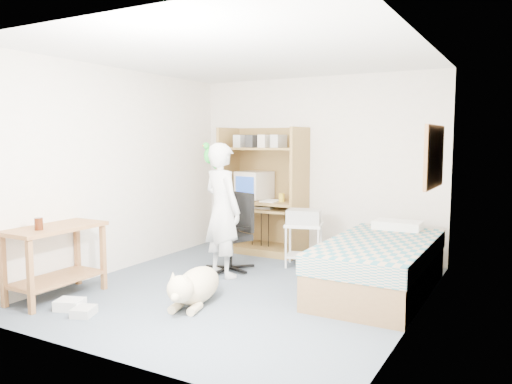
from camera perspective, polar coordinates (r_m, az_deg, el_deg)
floor at (r=5.55m, az=-1.23°, el=-11.05°), size 4.00×4.00×0.00m
wall_back at (r=7.11m, az=6.93°, el=2.92°), size 3.60×0.02×2.50m
wall_right at (r=4.68m, az=18.14°, el=1.08°), size 0.02×4.00×2.50m
wall_left at (r=6.42m, az=-15.27°, el=2.42°), size 0.02×4.00×2.50m
ceiling at (r=5.38m, az=-1.29°, el=15.34°), size 3.60×4.00×0.02m
computer_hutch at (r=7.21m, az=0.94°, el=-0.42°), size 1.20×0.63×1.80m
bed at (r=5.54m, az=13.92°, el=-8.17°), size 1.02×2.02×0.66m
side_desk at (r=5.53m, az=-21.93°, el=-6.26°), size 0.50×1.00×0.75m
corkboard at (r=5.55m, az=19.72°, el=3.83°), size 0.04×0.94×0.66m
office_chair at (r=6.27m, az=-2.58°, el=-5.84°), size 0.55×0.56×0.96m
person at (r=5.92m, az=-3.87°, el=-2.08°), size 0.68×0.57×1.59m
parrot at (r=5.99m, az=-5.46°, el=4.33°), size 0.12×0.20×0.32m
dog at (r=5.07m, az=-6.95°, el=-10.58°), size 0.53×1.11×0.42m
printer_cart at (r=6.46m, az=5.47°, el=-5.25°), size 0.55×0.48×0.56m
printer at (r=6.41m, az=5.50°, el=-2.83°), size 0.49×0.42×0.18m
crt_monitor at (r=7.28m, az=-0.21°, el=0.81°), size 0.48×0.50×0.40m
keyboard at (r=7.11m, az=0.11°, el=-1.74°), size 0.47×0.22×0.03m
pencil_cup at (r=6.98m, az=2.95°, el=-0.64°), size 0.08×0.08×0.12m
drink_glass at (r=5.30m, az=-23.58°, el=-3.36°), size 0.08×0.08×0.12m
floor_box_a at (r=5.23m, az=-20.51°, el=-11.95°), size 0.30×0.27×0.10m
floor_box_b at (r=5.02m, az=-19.08°, el=-12.77°), size 0.25×0.27×0.08m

